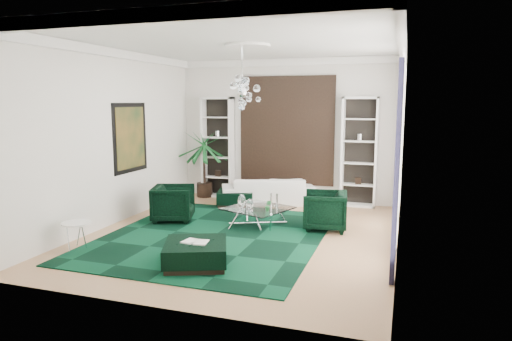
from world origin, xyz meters
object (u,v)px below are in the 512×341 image
(sofa, at_px, (268,191))
(armchair_left, at_px, (173,203))
(armchair_right, at_px, (325,211))
(side_table, at_px, (77,236))
(ottoman_front, at_px, (196,254))
(coffee_table, at_px, (258,217))
(ottoman_side, at_px, (236,198))
(palm, at_px, (204,155))

(sofa, bearing_deg, armchair_left, 33.07)
(armchair_right, distance_m, side_table, 4.90)
(ottoman_front, bearing_deg, side_table, 178.20)
(coffee_table, xyz_separation_m, ottoman_side, (-1.16, 1.70, -0.01))
(armchair_left, relative_size, coffee_table, 0.75)
(armchair_right, height_order, ottoman_side, armchair_right)
(coffee_table, height_order, palm, palm)
(coffee_table, xyz_separation_m, ottoman_front, (-0.23, -2.60, -0.01))
(armchair_right, height_order, coffee_table, armchair_right)
(side_table, bearing_deg, armchair_left, 73.68)
(armchair_left, height_order, side_table, armchair_left)
(sofa, height_order, coffee_table, sofa)
(armchair_right, relative_size, side_table, 1.72)
(coffee_table, bearing_deg, palm, 133.91)
(armchair_right, distance_m, coffee_table, 1.44)
(ottoman_front, bearing_deg, palm, 113.05)
(armchair_right, distance_m, ottoman_side, 2.97)
(sofa, relative_size, ottoman_front, 2.39)
(coffee_table, bearing_deg, sofa, 101.25)
(armchair_left, height_order, ottoman_front, armchair_left)
(coffee_table, height_order, ottoman_front, coffee_table)
(ottoman_front, height_order, palm, palm)
(sofa, height_order, ottoman_front, sofa)
(side_table, bearing_deg, ottoman_side, 70.54)
(armchair_right, relative_size, palm, 0.37)
(armchair_right, bearing_deg, side_table, -63.55)
(armchair_left, height_order, palm, palm)
(ottoman_side, relative_size, ottoman_front, 0.90)
(armchair_left, distance_m, ottoman_front, 3.00)
(palm, bearing_deg, ottoman_front, -66.95)
(side_table, bearing_deg, sofa, 64.79)
(palm, bearing_deg, armchair_right, -30.83)
(armchair_left, relative_size, side_table, 1.72)
(ottoman_side, height_order, ottoman_front, same)
(ottoman_side, bearing_deg, armchair_right, -30.07)
(armchair_right, relative_size, ottoman_front, 0.89)
(sofa, relative_size, armchair_right, 2.68)
(coffee_table, distance_m, ottoman_front, 2.61)
(armchair_right, xyz_separation_m, palm, (-3.81, 2.27, 0.79))
(armchair_left, bearing_deg, coffee_table, -103.64)
(side_table, bearing_deg, coffee_table, 43.60)
(ottoman_side, distance_m, side_table, 4.48)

